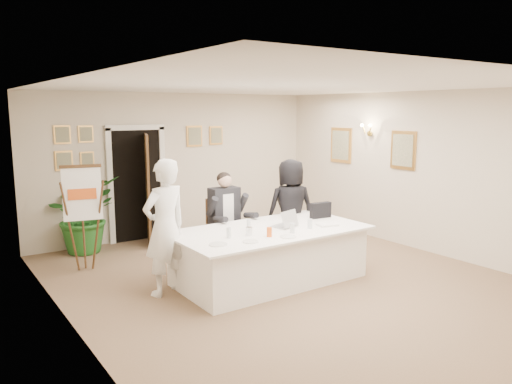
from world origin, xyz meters
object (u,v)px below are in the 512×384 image
at_px(conference_table, 269,254).
at_px(steel_jug, 249,231).
at_px(flip_chart, 84,223).
at_px(seated_man, 226,218).
at_px(laptop, 284,217).
at_px(standing_woman, 291,209).
at_px(potted_palm, 83,215).
at_px(paper_stack, 327,225).
at_px(oj_glass, 269,232).
at_px(standing_man, 165,227).
at_px(laptop_bag, 321,210).

distance_m(conference_table, steel_jug, 0.63).
bearing_deg(flip_chart, steel_jug, -51.65).
height_order(seated_man, laptop, seated_man).
bearing_deg(standing_woman, potted_palm, -22.16).
xyz_separation_m(conference_table, laptop, (0.27, 0.01, 0.52)).
bearing_deg(paper_stack, standing_woman, 81.47).
height_order(standing_woman, paper_stack, standing_woman).
bearing_deg(oj_glass, conference_table, 53.84).
bearing_deg(conference_table, laptop, 1.46).
bearing_deg(paper_stack, flip_chart, 141.92).
distance_m(standing_woman, paper_stack, 1.09).
xyz_separation_m(seated_man, potted_palm, (-1.71, 2.00, -0.10)).
bearing_deg(potted_palm, flip_chart, -104.90).
bearing_deg(laptop, standing_man, 151.35).
height_order(standing_man, standing_woman, standing_man).
height_order(standing_man, oj_glass, standing_man).
xyz_separation_m(conference_table, paper_stack, (0.83, -0.32, 0.40)).
bearing_deg(laptop_bag, steel_jug, -163.04).
relative_size(flip_chart, laptop, 4.38).
height_order(seated_man, flip_chart, flip_chart).
xyz_separation_m(conference_table, oj_glass, (-0.27, -0.36, 0.45)).
height_order(standing_man, potted_palm, standing_man).
xyz_separation_m(paper_stack, oj_glass, (-1.10, -0.04, 0.05)).
bearing_deg(conference_table, laptop_bag, 7.57).
bearing_deg(laptop_bag, potted_palm, 141.98).
height_order(standing_woman, potted_palm, standing_woman).
bearing_deg(steel_jug, laptop, 10.46).
bearing_deg(steel_jug, flip_chart, 128.35).
relative_size(conference_table, seated_man, 1.86).
xyz_separation_m(laptop, laptop_bag, (0.84, 0.14, -0.02)).
xyz_separation_m(flip_chart, paper_stack, (2.92, -2.29, 0.04)).
bearing_deg(paper_stack, standing_man, 163.46).
distance_m(seated_man, laptop_bag, 1.52).
relative_size(standing_man, potted_palm, 1.41).
xyz_separation_m(standing_man, standing_woman, (2.45, 0.40, -0.09)).
bearing_deg(flip_chart, conference_table, -43.27).
bearing_deg(potted_palm, standing_man, -82.84).
height_order(laptop_bag, paper_stack, laptop_bag).
bearing_deg(standing_woman, conference_table, 54.74).
relative_size(flip_chart, laptop_bag, 4.61).
distance_m(flip_chart, standing_man, 1.74).
xyz_separation_m(seated_man, flip_chart, (-2.00, 0.90, -0.00)).
height_order(seated_man, paper_stack, seated_man).
height_order(standing_man, laptop, standing_man).
bearing_deg(standing_man, flip_chart, -82.16).
bearing_deg(steel_jug, paper_stack, -8.84).
distance_m(standing_woman, oj_glass, 1.69).
bearing_deg(seated_man, standing_woman, -29.58).
xyz_separation_m(oj_glass, steel_jug, (-0.17, 0.24, -0.01)).
bearing_deg(seated_man, paper_stack, -70.28).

